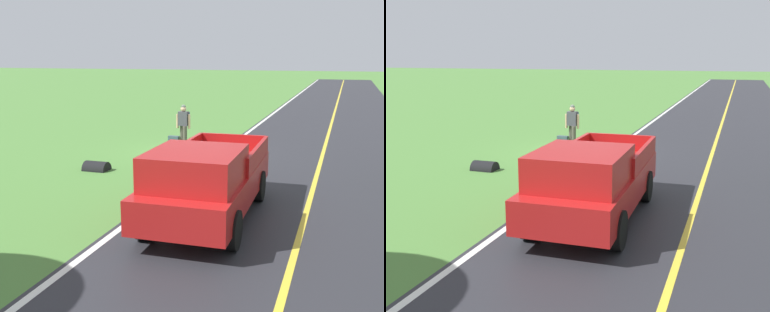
# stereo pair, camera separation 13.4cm
# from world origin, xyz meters

# --- Properties ---
(ground_plane) EXTENTS (200.00, 200.00, 0.00)m
(ground_plane) POSITION_xyz_m (0.00, 0.00, 0.00)
(ground_plane) COLOR #4C7F38
(road_surface) EXTENTS (7.93, 120.00, 0.00)m
(road_surface) POSITION_xyz_m (-4.70, 0.00, 0.00)
(road_surface) COLOR #28282D
(road_surface) RESTS_ON ground
(lane_edge_line) EXTENTS (0.16, 117.60, 0.00)m
(lane_edge_line) POSITION_xyz_m (-0.92, 0.00, 0.01)
(lane_edge_line) COLOR silver
(lane_edge_line) RESTS_ON ground
(lane_centre_line) EXTENTS (0.14, 117.60, 0.00)m
(lane_centre_line) POSITION_xyz_m (-4.70, 0.00, 0.01)
(lane_centre_line) COLOR gold
(lane_centre_line) RESTS_ON ground
(hitchhiker_walking) EXTENTS (0.62, 0.52, 1.75)m
(hitchhiker_walking) POSITION_xyz_m (0.91, -0.85, 0.98)
(hitchhiker_walking) COLOR #4C473D
(hitchhiker_walking) RESTS_ON ground
(suitcase_carried) EXTENTS (0.47, 0.22, 0.42)m
(suitcase_carried) POSITION_xyz_m (1.34, -0.79, 0.21)
(suitcase_carried) COLOR #384C56
(suitcase_carried) RESTS_ON ground
(pickup_truck_passing) EXTENTS (2.21, 5.45, 1.82)m
(pickup_truck_passing) POSITION_xyz_m (-2.55, 7.47, 0.97)
(pickup_truck_passing) COLOR #B21919
(pickup_truck_passing) RESTS_ON ground
(drainage_culvert) EXTENTS (0.80, 0.60, 0.60)m
(drainage_culvert) POSITION_xyz_m (2.28, 3.98, 0.00)
(drainage_culvert) COLOR black
(drainage_culvert) RESTS_ON ground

